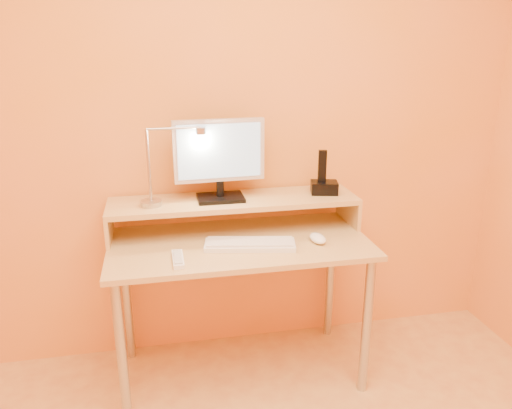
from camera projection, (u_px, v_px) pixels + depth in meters
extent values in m
cube|color=#EF8F52|center=(227.00, 117.00, 2.44)|extent=(3.00, 0.04, 2.50)
cylinder|color=#ADADAE|center=(122.00, 355.00, 2.09)|extent=(0.04, 0.04, 0.69)
cylinder|color=#ADADAE|center=(367.00, 327.00, 2.30)|extent=(0.04, 0.04, 0.69)
cylinder|color=#ADADAE|center=(127.00, 298.00, 2.55)|extent=(0.04, 0.04, 0.69)
cylinder|color=#ADADAE|center=(330.00, 279.00, 2.76)|extent=(0.04, 0.04, 0.69)
cube|color=tan|center=(240.00, 243.00, 2.31)|extent=(1.20, 0.60, 0.02)
cube|color=tan|center=(109.00, 225.00, 2.32)|extent=(0.02, 0.30, 0.14)
cube|color=tan|center=(348.00, 209.00, 2.54)|extent=(0.02, 0.30, 0.14)
cube|color=tan|center=(234.00, 201.00, 2.40)|extent=(1.20, 0.30, 0.02)
cube|color=black|center=(220.00, 198.00, 2.38)|extent=(0.22, 0.16, 0.02)
cylinder|color=black|center=(220.00, 189.00, 2.37)|extent=(0.04, 0.04, 0.07)
cube|color=silver|center=(219.00, 150.00, 2.32)|extent=(0.43, 0.06, 0.29)
cube|color=black|center=(218.00, 149.00, 2.34)|extent=(0.39, 0.03, 0.25)
cube|color=#8EB3D4|center=(220.00, 151.00, 2.30)|extent=(0.39, 0.02, 0.25)
cylinder|color=#ADADAE|center=(151.00, 203.00, 2.29)|extent=(0.10, 0.10, 0.02)
cylinder|color=#ADADAE|center=(149.00, 166.00, 2.24)|extent=(0.01, 0.01, 0.33)
cylinder|color=#ADADAE|center=(174.00, 128.00, 2.21)|extent=(0.24, 0.01, 0.01)
cylinder|color=#ADADAE|center=(201.00, 131.00, 2.24)|extent=(0.04, 0.04, 0.03)
cylinder|color=#FFEAC6|center=(201.00, 134.00, 2.24)|extent=(0.03, 0.03, 0.00)
cube|color=black|center=(324.00, 187.00, 2.48)|extent=(0.15, 0.13, 0.06)
cube|color=black|center=(322.00, 166.00, 2.44)|extent=(0.04, 0.03, 0.16)
cube|color=#147AEE|center=(336.00, 190.00, 2.44)|extent=(0.01, 0.00, 0.04)
cube|color=white|center=(250.00, 245.00, 2.23)|extent=(0.42, 0.20, 0.02)
ellipsoid|color=white|center=(318.00, 238.00, 2.29)|extent=(0.08, 0.12, 0.04)
cube|color=white|center=(178.00, 259.00, 2.09)|extent=(0.05, 0.17, 0.02)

